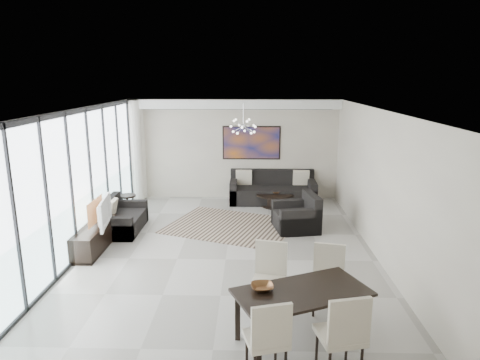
{
  "coord_description": "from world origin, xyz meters",
  "views": [
    {
      "loc": [
        0.49,
        -7.82,
        3.5
      ],
      "look_at": [
        0.24,
        1.52,
        1.25
      ],
      "focal_mm": 32.0,
      "sensor_mm": 36.0,
      "label": 1
    }
  ],
  "objects_px": {
    "coffee_table": "(275,199)",
    "tv_console": "(94,238)",
    "dining_table": "(302,297)",
    "sofa_main": "(272,191)",
    "television": "(100,212)"
  },
  "relations": [
    {
      "from": "television",
      "to": "tv_console",
      "type": "bearing_deg",
      "value": 87.95
    },
    {
      "from": "coffee_table",
      "to": "television",
      "type": "bearing_deg",
      "value": -139.89
    },
    {
      "from": "coffee_table",
      "to": "tv_console",
      "type": "relative_size",
      "value": 0.64
    },
    {
      "from": "coffee_table",
      "to": "sofa_main",
      "type": "height_order",
      "value": "sofa_main"
    },
    {
      "from": "coffee_table",
      "to": "dining_table",
      "type": "bearing_deg",
      "value": -89.76
    },
    {
      "from": "television",
      "to": "dining_table",
      "type": "height_order",
      "value": "television"
    },
    {
      "from": "sofa_main",
      "to": "television",
      "type": "distance_m",
      "value": 5.21
    },
    {
      "from": "television",
      "to": "dining_table",
      "type": "relative_size",
      "value": 0.52
    },
    {
      "from": "coffee_table",
      "to": "tv_console",
      "type": "bearing_deg",
      "value": -140.91
    },
    {
      "from": "sofa_main",
      "to": "tv_console",
      "type": "relative_size",
      "value": 1.49
    },
    {
      "from": "sofa_main",
      "to": "dining_table",
      "type": "bearing_deg",
      "value": -89.44
    },
    {
      "from": "tv_console",
      "to": "dining_table",
      "type": "xyz_separation_m",
      "value": [
        3.94,
        -3.07,
        0.4
      ]
    },
    {
      "from": "dining_table",
      "to": "sofa_main",
      "type": "bearing_deg",
      "value": 90.56
    },
    {
      "from": "sofa_main",
      "to": "tv_console",
      "type": "distance_m",
      "value": 5.31
    },
    {
      "from": "coffee_table",
      "to": "sofa_main",
      "type": "distance_m",
      "value": 0.46
    }
  ]
}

